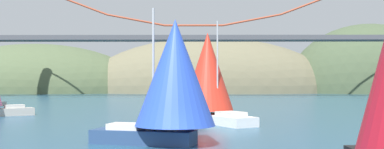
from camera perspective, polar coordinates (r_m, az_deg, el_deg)
The scene contains 6 objects.
headland_left at distance 166.45m, azimuth -19.01°, elevation -2.17°, with size 76.89×44.00×33.86m, color #4C5B3D.
headland_center at distance 157.00m, azimuth 2.13°, elevation -2.30°, with size 88.28×44.00×38.14m, color #6B664C.
headland_right at distance 167.85m, azimuth 21.26°, elevation -2.15°, with size 56.49×44.00×47.47m, color #425138.
suspension_bridge at distance 117.54m, azimuth 0.24°, elevation 5.08°, with size 140.73×6.00×35.42m.
sailboat_scarlet_sail at distance 41.58m, azimuth 2.14°, elevation -0.09°, with size 7.33×9.05×9.14m.
sailboat_blue_spinnaker at distance 26.62m, azimuth -2.44°, elevation -0.33°, with size 8.04×5.75×8.08m.
Camera 1 is at (0.46, -21.89, 3.68)m, focal length 42.53 mm.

